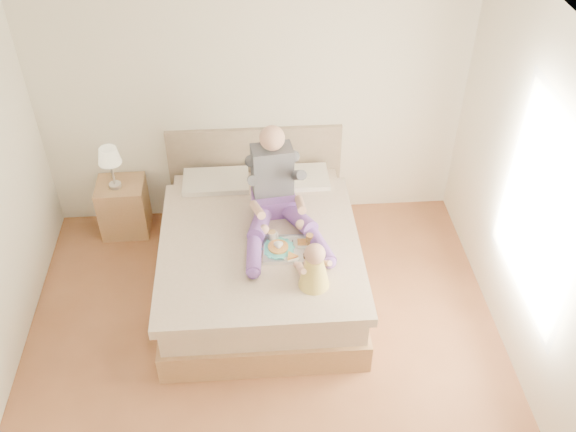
{
  "coord_description": "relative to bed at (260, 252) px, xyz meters",
  "views": [
    {
      "loc": [
        -0.05,
        -3.17,
        4.24
      ],
      "look_at": [
        0.25,
        1.02,
        0.78
      ],
      "focal_mm": 40.0,
      "sensor_mm": 36.0,
      "label": 1
    }
  ],
  "objects": [
    {
      "name": "room",
      "position": [
        0.08,
        -1.08,
        1.19
      ],
      "size": [
        4.02,
        4.22,
        2.71
      ],
      "color": "brown",
      "rests_on": "ground"
    },
    {
      "name": "lamp",
      "position": [
        -1.34,
        0.76,
        0.57
      ],
      "size": [
        0.21,
        0.21,
        0.44
      ],
      "color": "silver",
      "rests_on": "nightstand"
    },
    {
      "name": "tray",
      "position": [
        0.24,
        -0.31,
        0.32
      ],
      "size": [
        0.45,
        0.36,
        0.12
      ],
      "rotation": [
        0.0,
        0.0,
        -0.06
      ],
      "color": "silver",
      "rests_on": "bed"
    },
    {
      "name": "baby",
      "position": [
        0.41,
        -0.71,
        0.46
      ],
      "size": [
        0.29,
        0.37,
        0.41
      ],
      "rotation": [
        0.0,
        0.0,
        0.35
      ],
      "color": "gold",
      "rests_on": "bed"
    },
    {
      "name": "adult",
      "position": [
        0.16,
        0.11,
        0.55
      ],
      "size": [
        0.74,
        1.09,
        0.88
      ],
      "rotation": [
        0.0,
        0.0,
        0.12
      ],
      "color": "#613990",
      "rests_on": "bed"
    },
    {
      "name": "nightstand",
      "position": [
        -1.31,
        0.8,
        -0.04
      ],
      "size": [
        0.46,
        0.41,
        0.56
      ],
      "rotation": [
        0.0,
        0.0,
        0.01
      ],
      "color": "#956C45",
      "rests_on": "ground"
    },
    {
      "name": "bed",
      "position": [
        0.0,
        0.0,
        0.0
      ],
      "size": [
        1.7,
        2.18,
        1.0
      ],
      "color": "#956C45",
      "rests_on": "ground"
    }
  ]
}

